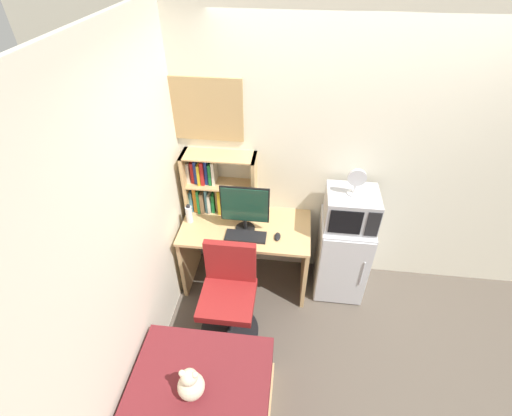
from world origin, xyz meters
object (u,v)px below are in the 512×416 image
Objects in this scene: teddy_bear at (191,384)px; bed at (202,400)px; hutch_bookshelf at (212,184)px; mini_fridge at (341,256)px; desk_chair at (229,299)px; keyboard at (246,236)px; wall_corkboard at (200,110)px; computer_mouse at (278,237)px; desk_fan at (356,181)px; microwave at (351,209)px; water_bottle at (189,214)px; monitor at (245,207)px.

bed is at bearing 69.32° from teddy_bear.
hutch_bookshelf is 0.78× the size of mini_fridge.
desk_chair is at bearing 84.32° from teddy_bear.
wall_corkboard reaches higher than keyboard.
computer_mouse is 0.43× the size of desk_fan.
bed is (-1.06, -1.41, -0.76)m from microwave.
desk_fan is 0.34× the size of wall_corkboard.
water_bottle is 1.50m from teddy_bear.
monitor is 1.53m from bed.
water_bottle is at bearing -112.12° from wall_corkboard.
wall_corkboard is at bearing 169.13° from desk_fan.
microwave is 1.87m from teddy_bear.
monitor is 1.88× the size of desk_fan.
monitor is 2.43× the size of water_bottle.
desk_chair is at bearing -102.51° from keyboard.
hutch_bookshelf is at bearing 144.08° from monitor.
wall_corkboard reaches higher than bed.
water_bottle is 0.95m from wall_corkboard.
hutch_bookshelf is 1.49× the size of microwave.
desk_chair reaches higher than teddy_bear.
bed is 1.38× the size of wall_corkboard.
bed is (-0.15, -1.21, -0.51)m from keyboard.
bed is at bearing -80.56° from wall_corkboard.
keyboard is at bearing 77.49° from desk_chair.
mini_fridge is at bearing 53.16° from bed.
keyboard is 0.82× the size of microwave.
water_bottle is at bearing 171.35° from computer_mouse.
wall_corkboard is (-1.33, 0.25, 1.32)m from mini_fridge.
keyboard reaches higher than bed.
teddy_bear reaches higher than bed.
teddy_bear is (-1.08, -1.48, -0.39)m from microwave.
water_bottle is 0.43× the size of microwave.
hutch_bookshelf is 0.72× the size of desk_chair.
bed is at bearing -82.22° from hutch_bookshelf.
computer_mouse is 0.11× the size of desk_chair.
desk_chair is at bearing -68.79° from wall_corkboard.
mini_fridge is at bearing -89.98° from microwave.
computer_mouse is (0.28, 0.03, 0.00)m from keyboard.
wall_corkboard is at bearing 98.27° from teddy_bear.
computer_mouse is (0.65, -0.33, -0.28)m from hutch_bookshelf.
water_bottle is 1.52m from desk_fan.
desk_chair is 3.42× the size of teddy_bear.
keyboard is (0.37, -0.36, -0.28)m from hutch_bookshelf.
computer_mouse is (0.30, -0.08, -0.24)m from monitor.
desk_fan is 0.27× the size of desk_chair.
monitor is 1.72× the size of teddy_bear.
desk_chair is (-0.38, -0.45, -0.37)m from computer_mouse.
wall_corkboard is (-0.41, 0.34, 0.73)m from monitor.
microwave is at bearing -10.60° from wall_corkboard.
water_bottle is 0.77× the size of desk_fan.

